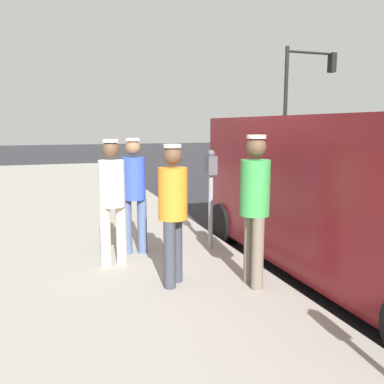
# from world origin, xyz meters

# --- Properties ---
(ground_plane) EXTENTS (80.00, 80.00, 0.00)m
(ground_plane) POSITION_xyz_m (0.00, 0.00, 0.00)
(ground_plane) COLOR #2D2D33
(sidewalk_slab) EXTENTS (5.00, 32.00, 0.15)m
(sidewalk_slab) POSITION_xyz_m (3.50, 0.00, 0.07)
(sidewalk_slab) COLOR #9E998E
(sidewalk_slab) RESTS_ON ground
(parking_meter_near) EXTENTS (0.14, 0.18, 1.52)m
(parking_meter_near) POSITION_xyz_m (1.35, -0.72, 1.18)
(parking_meter_near) COLOR gray
(parking_meter_near) RESTS_ON sidewalk_slab
(pedestrian_in_green) EXTENTS (0.34, 0.36, 1.77)m
(pedestrian_in_green) POSITION_xyz_m (1.41, 0.81, 1.17)
(pedestrian_in_green) COLOR #726656
(pedestrian_in_green) RESTS_ON sidewalk_slab
(pedestrian_in_blue) EXTENTS (0.36, 0.34, 1.70)m
(pedestrian_in_blue) POSITION_xyz_m (2.49, -0.88, 1.12)
(pedestrian_in_blue) COLOR #4C608C
(pedestrian_in_blue) RESTS_ON sidewalk_slab
(pedestrian_in_orange) EXTENTS (0.34, 0.34, 1.67)m
(pedestrian_in_orange) POSITION_xyz_m (2.29, 0.48, 1.10)
(pedestrian_in_orange) COLOR #383D47
(pedestrian_in_orange) RESTS_ON sidewalk_slab
(pedestrian_in_white) EXTENTS (0.36, 0.34, 1.70)m
(pedestrian_in_white) POSITION_xyz_m (2.86, -0.44, 1.13)
(pedestrian_in_white) COLOR beige
(pedestrian_in_white) RESTS_ON sidewalk_slab
(parked_van) EXTENTS (2.12, 5.20, 2.15)m
(parked_van) POSITION_xyz_m (-0.15, 0.58, 1.15)
(parked_van) COLOR maroon
(parked_van) RESTS_ON ground
(traffic_light_corner) EXTENTS (2.48, 0.42, 5.20)m
(traffic_light_corner) POSITION_xyz_m (-6.57, -10.31, 3.52)
(traffic_light_corner) COLOR black
(traffic_light_corner) RESTS_ON ground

